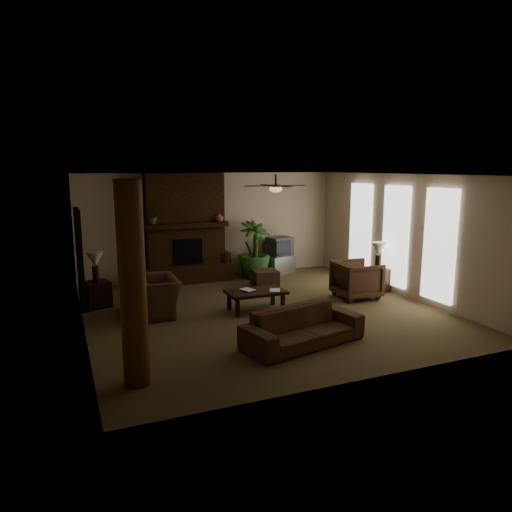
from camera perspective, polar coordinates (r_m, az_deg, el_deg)
name	(u,v)px	position (r m, az deg, el deg)	size (l,w,h in m)	color
room_shell	(264,245)	(9.62, 0.92, 1.35)	(7.00, 7.00, 7.00)	brown
fireplace	(185,237)	(12.42, -8.46, 2.21)	(2.40, 0.70, 2.80)	#442812
windows	(395,236)	(11.59, 16.35, 2.26)	(0.08, 3.65, 2.35)	white
log_column	(133,286)	(6.54, -14.57, -3.46)	(0.36, 0.36, 2.80)	#573415
doorway	(80,259)	(10.68, -20.35, -0.30)	(0.10, 1.00, 2.10)	black
ceiling_fan	(276,188)	(9.94, 2.37, 8.19)	(1.35, 1.35, 0.37)	#2F1F15
sofa	(303,321)	(8.08, 5.66, -7.74)	(2.12, 0.62, 0.83)	#4B3220
armchair_left	(151,290)	(9.79, -12.46, -4.03)	(1.18, 0.77, 1.03)	#4B3220
armchair_right	(357,278)	(11.07, 12.00, -2.57)	(0.91, 0.85, 0.93)	#4B3220
coffee_table	(256,293)	(9.89, -0.01, -4.48)	(1.20, 0.70, 0.43)	black
ottoman	(265,278)	(11.97, 1.07, -2.65)	(0.60, 0.60, 0.40)	#4B3220
tv_stand	(279,264)	(13.40, 2.76, -0.99)	(0.85, 0.50, 0.50)	#BDBCBF
tv	(280,246)	(13.30, 2.83, 1.15)	(0.75, 0.67, 0.52)	#3B3B3E
floor_vase	(225,263)	(12.72, -3.77, -0.80)	(0.34, 0.34, 0.77)	black
floor_plant	(254,262)	(12.77, -0.21, -0.75)	(0.86, 1.53, 0.86)	#315622
side_table_left	(97,294)	(10.73, -18.51, -4.37)	(0.50, 0.50, 0.55)	black
lamp_left	(95,261)	(10.52, -18.72, -0.62)	(0.38, 0.38, 0.65)	#2F1F15
side_table_right	(377,280)	(11.77, 14.29, -2.84)	(0.50, 0.50, 0.55)	black
lamp_right	(379,251)	(11.61, 14.50, 0.63)	(0.45, 0.45, 0.65)	#2F1F15
mantel_plant	(153,218)	(11.96, -12.26, 4.51)	(0.38, 0.42, 0.33)	#315622
mantel_vase	(219,217)	(12.32, -4.42, 4.64)	(0.22, 0.23, 0.22)	#925C3A
book_a	(244,285)	(9.78, -1.49, -3.44)	(0.22, 0.03, 0.29)	#999999
book_b	(270,284)	(9.83, 1.65, -3.36)	(0.21, 0.02, 0.29)	#999999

